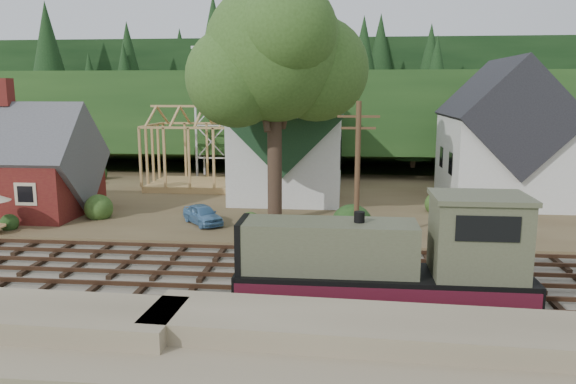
# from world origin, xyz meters

# --- Properties ---
(ground) EXTENTS (140.00, 140.00, 0.00)m
(ground) POSITION_xyz_m (0.00, 0.00, 0.00)
(ground) COLOR #384C1E
(ground) RESTS_ON ground
(embankment) EXTENTS (64.00, 5.00, 1.60)m
(embankment) POSITION_xyz_m (0.00, -8.50, 0.00)
(embankment) COLOR #7F7259
(embankment) RESTS_ON ground
(railroad_bed) EXTENTS (64.00, 11.00, 0.16)m
(railroad_bed) POSITION_xyz_m (0.00, 0.00, 0.08)
(railroad_bed) COLOR #726B5B
(railroad_bed) RESTS_ON ground
(village_flat) EXTENTS (64.00, 26.00, 0.30)m
(village_flat) POSITION_xyz_m (0.00, 18.00, 0.15)
(village_flat) COLOR brown
(village_flat) RESTS_ON ground
(hillside) EXTENTS (70.00, 28.96, 12.74)m
(hillside) POSITION_xyz_m (0.00, 42.00, 0.00)
(hillside) COLOR #1E3F19
(hillside) RESTS_ON ground
(ridge) EXTENTS (80.00, 20.00, 12.00)m
(ridge) POSITION_xyz_m (0.00, 58.00, 0.00)
(ridge) COLOR black
(ridge) RESTS_ON ground
(depot) EXTENTS (10.80, 7.41, 9.00)m
(depot) POSITION_xyz_m (-16.00, 11.00, 3.21)
(depot) COLOR #581416
(depot) RESTS_ON village_flat
(church) EXTENTS (8.40, 15.17, 13.00)m
(church) POSITION_xyz_m (2.00, 19.68, 5.18)
(church) COLOR silver
(church) RESTS_ON village_flat
(farmhouse) EXTENTS (8.40, 10.80, 10.60)m
(farmhouse) POSITION_xyz_m (18.00, 19.00, 4.87)
(farmhouse) COLOR silver
(farmhouse) RESTS_ON village_flat
(timber_frame) EXTENTS (8.20, 6.20, 6.99)m
(timber_frame) POSITION_xyz_m (-6.00, 22.00, 3.27)
(timber_frame) COLOR tan
(timber_frame) RESTS_ON village_flat
(lattice_tower) EXTENTS (3.20, 3.20, 12.12)m
(lattice_tower) POSITION_xyz_m (-6.00, 28.00, 10.03)
(lattice_tower) COLOR silver
(lattice_tower) RESTS_ON village_flat
(big_tree) EXTENTS (10.90, 8.40, 14.70)m
(big_tree) POSITION_xyz_m (2.17, 10.08, 10.22)
(big_tree) COLOR #38281E
(big_tree) RESTS_ON village_flat
(telegraph_pole_near) EXTENTS (2.20, 0.28, 8.00)m
(telegraph_pole_near) POSITION_xyz_m (7.00, 5.20, 4.25)
(telegraph_pole_near) COLOR #4C331E
(telegraph_pole_near) RESTS_ON ground
(locomotive) EXTENTS (11.27, 2.82, 4.53)m
(locomotive) POSITION_xyz_m (8.29, -3.00, 2.02)
(locomotive) COLOR black
(locomotive) RESTS_ON railroad_bed
(car_blue) EXTENTS (3.37, 3.74, 1.23)m
(car_blue) POSITION_xyz_m (-2.42, 9.09, 0.92)
(car_blue) COLOR #5587B6
(car_blue) RESTS_ON village_flat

